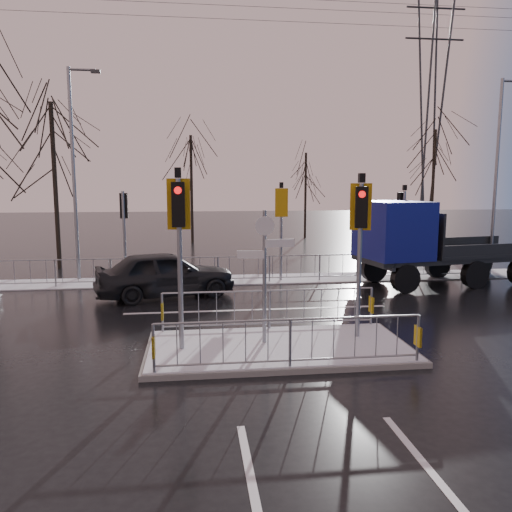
{
  "coord_description": "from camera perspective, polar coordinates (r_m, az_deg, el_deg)",
  "views": [
    {
      "loc": [
        -1.87,
        -10.89,
        3.8
      ],
      "look_at": [
        -0.17,
        2.85,
        1.8
      ],
      "focal_mm": 35.0,
      "sensor_mm": 36.0,
      "label": 1
    }
  ],
  "objects": [
    {
      "name": "tree_far_c",
      "position": [
        35.65,
        19.67,
        9.91
      ],
      "size": [
        4.0,
        4.0,
        7.55
      ],
      "color": "black",
      "rests_on": "ground"
    },
    {
      "name": "pylon_wires",
      "position": [
        45.56,
        18.14,
        16.96
      ],
      "size": [
        70.0,
        2.38,
        19.97
      ],
      "color": "#2D3033",
      "rests_on": "ground"
    },
    {
      "name": "car_far_lane",
      "position": [
        17.14,
        -10.31,
        -2.02
      ],
      "size": [
        4.98,
        3.05,
        1.58
      ],
      "primitive_type": "imported",
      "rotation": [
        0.0,
        0.0,
        1.84
      ],
      "color": "black",
      "rests_on": "ground"
    },
    {
      "name": "tree_near_b",
      "position": [
        24.21,
        -22.14,
        10.81
      ],
      "size": [
        4.0,
        4.0,
        7.55
      ],
      "color": "black",
      "rests_on": "ground"
    },
    {
      "name": "tree_far_a",
      "position": [
        32.9,
        -7.42,
        9.94
      ],
      "size": [
        3.75,
        3.75,
        7.08
      ],
      "color": "black",
      "rests_on": "ground"
    },
    {
      "name": "lane_markings",
      "position": [
        11.37,
        2.86,
        -11.29
      ],
      "size": [
        8.0,
        11.38,
        0.01
      ],
      "color": "silver",
      "rests_on": "ground"
    },
    {
      "name": "ground",
      "position": [
        11.68,
        2.58,
        -10.77
      ],
      "size": [
        120.0,
        120.0,
        0.0
      ],
      "primitive_type": "plane",
      "color": "black",
      "rests_on": "ground"
    },
    {
      "name": "flatbed_truck",
      "position": [
        19.57,
        17.77,
        1.64
      ],
      "size": [
        7.17,
        3.56,
        3.18
      ],
      "color": "black",
      "rests_on": "ground"
    },
    {
      "name": "tree_far_b",
      "position": [
        35.77,
        5.7,
        8.79
      ],
      "size": [
        3.25,
        3.25,
        6.14
      ],
      "color": "black",
      "rests_on": "ground"
    },
    {
      "name": "far_kerb_fixtures",
      "position": [
        19.31,
        -0.57,
        -0.06
      ],
      "size": [
        18.0,
        0.65,
        3.83
      ],
      "color": "gray",
      "rests_on": "ground"
    },
    {
      "name": "street_lamp_left",
      "position": [
        20.9,
        -19.97,
        9.63
      ],
      "size": [
        1.25,
        0.18,
        8.2
      ],
      "color": "gray",
      "rests_on": "ground"
    },
    {
      "name": "snow_verge",
      "position": [
        19.94,
        -1.57,
        -2.71
      ],
      "size": [
        30.0,
        2.0,
        0.04
      ],
      "primitive_type": "cube",
      "color": "white",
      "rests_on": "ground"
    },
    {
      "name": "traffic_island",
      "position": [
        11.57,
        2.52,
        -8.92
      ],
      "size": [
        6.0,
        3.04,
        4.15
      ],
      "color": "slate",
      "rests_on": "ground"
    },
    {
      "name": "street_lamp_right",
      "position": [
        23.05,
        25.93,
        8.88
      ],
      "size": [
        1.25,
        0.18,
        8.0
      ],
      "color": "gray",
      "rests_on": "ground"
    }
  ]
}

